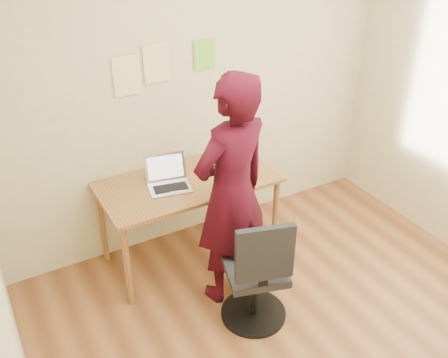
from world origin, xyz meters
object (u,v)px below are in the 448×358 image
phone (224,183)px  office_chair (257,279)px  laptop (168,180)px  person (232,193)px  desk (188,190)px

phone → office_chair: office_chair is taller
office_chair → laptop: bearing=121.2°
office_chair → person: person is taller
office_chair → person: size_ratio=0.52×
desk → laptop: 0.21m
desk → person: person is taller
laptop → phone: 0.44m
desk → office_chair: bearing=-85.1°
phone → person: person is taller
phone → desk: bearing=140.0°
phone → office_chair: 0.83m
desk → person: 0.59m
laptop → office_chair: size_ratio=0.39×
laptop → office_chair: (0.24, -0.92, -0.40)m
phone → laptop: bearing=152.8°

